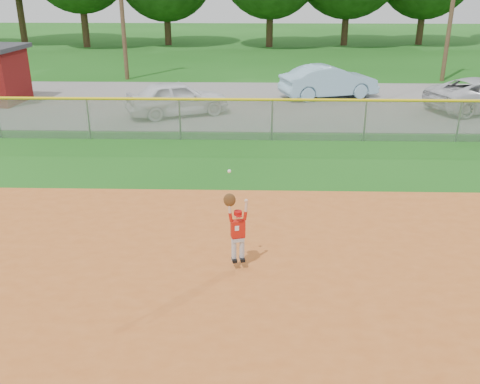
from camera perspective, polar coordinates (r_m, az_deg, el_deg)
ground at (r=10.48m, az=4.88°, el=-10.39°), size 120.00×120.00×0.00m
parking_strip at (r=25.45m, az=3.02°, el=9.45°), size 44.00×10.00×0.03m
car_white_a at (r=23.14m, az=-6.72°, el=9.93°), size 4.61×3.31×1.46m
car_blue at (r=26.77m, az=9.46°, el=11.55°), size 4.96×3.03×1.54m
outfield_fence at (r=19.41m, az=3.45°, el=8.03°), size 40.06×0.10×1.55m
ballplayer at (r=10.67m, az=-0.35°, el=-3.84°), size 0.50×0.25×1.99m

